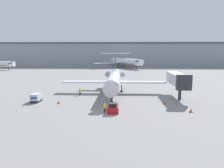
# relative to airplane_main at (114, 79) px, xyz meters

# --- Properties ---
(ground_plane) EXTENTS (600.00, 600.00, 0.00)m
(ground_plane) POSITION_rel_airplane_main_xyz_m (-0.21, -19.49, -3.60)
(ground_plane) COLOR gray
(terminal_building) EXTENTS (180.00, 16.80, 16.95)m
(terminal_building) POSITION_rel_airplane_main_xyz_m (-0.21, 100.51, 4.90)
(terminal_building) COLOR #8C939E
(terminal_building) RESTS_ON ground
(airplane_main) EXTENTS (27.86, 30.43, 10.44)m
(airplane_main) POSITION_rel_airplane_main_xyz_m (0.00, 0.00, 0.00)
(airplane_main) COLOR silver
(airplane_main) RESTS_ON ground
(pushback_tug) EXTENTS (2.06, 3.70, 1.87)m
(pushback_tug) POSITION_rel_airplane_main_xyz_m (0.38, -18.72, -2.90)
(pushback_tug) COLOR #B21919
(pushback_tug) RESTS_ON ground
(luggage_cart) EXTENTS (1.78, 2.87, 1.85)m
(luggage_cart) POSITION_rel_airplane_main_xyz_m (-16.97, -11.37, -2.67)
(luggage_cart) COLOR #232326
(luggage_cart) RESTS_ON ground
(worker_near_tug) EXTENTS (0.40, 0.24, 1.72)m
(worker_near_tug) POSITION_rel_airplane_main_xyz_m (-1.15, -19.27, -2.70)
(worker_near_tug) COLOR #232838
(worker_near_tug) RESTS_ON ground
(worker_by_wing) EXTENTS (0.40, 0.26, 1.86)m
(worker_by_wing) POSITION_rel_airplane_main_xyz_m (-8.49, -4.02, -2.61)
(worker_by_wing) COLOR #232838
(worker_by_wing) RESTS_ON ground
(traffic_cone_left) EXTENTS (0.60, 0.60, 0.78)m
(traffic_cone_left) POSITION_rel_airplane_main_xyz_m (-11.56, -12.78, -3.23)
(traffic_cone_left) COLOR black
(traffic_cone_left) RESTS_ON ground
(traffic_cone_right) EXTENTS (0.63, 0.63, 0.71)m
(traffic_cone_right) POSITION_rel_airplane_main_xyz_m (11.15, -12.41, -3.26)
(traffic_cone_right) COLOR black
(traffic_cone_right) RESTS_ON ground
(traffic_cone_mid) EXTENTS (0.71, 0.71, 0.79)m
(traffic_cone_mid) POSITION_rel_airplane_main_xyz_m (14.84, -18.43, -3.22)
(traffic_cone_mid) COLOR black
(traffic_cone_mid) RESTS_ON ground
(airplane_parked_far_left) EXTENTS (34.45, 36.15, 11.40)m
(airplane_parked_far_left) POSITION_rel_airplane_main_xyz_m (2.62, 85.47, 0.67)
(airplane_parked_far_left) COLOR white
(airplane_parked_far_left) RESTS_ON ground
(jet_bridge) EXTENTS (3.20, 12.76, 6.19)m
(jet_bridge) POSITION_rel_airplane_main_xyz_m (15.46, -5.69, 0.85)
(jet_bridge) COLOR #2D2D33
(jet_bridge) RESTS_ON ground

